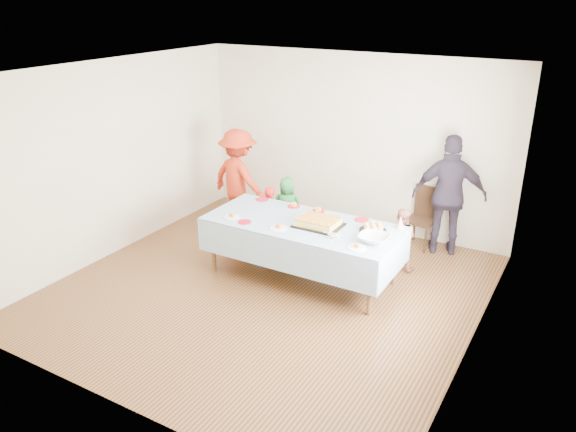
% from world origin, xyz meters
% --- Properties ---
extents(ground, '(5.00, 5.00, 0.00)m').
position_xyz_m(ground, '(0.00, 0.00, 0.00)').
color(ground, '#482314').
rests_on(ground, ground).
extents(room_walls, '(5.04, 5.04, 2.72)m').
position_xyz_m(room_walls, '(0.05, 0.00, 1.77)').
color(room_walls, beige).
rests_on(room_walls, ground).
extents(party_table, '(2.50, 1.10, 0.78)m').
position_xyz_m(party_table, '(0.22, 0.50, 0.72)').
color(party_table, brown).
rests_on(party_table, ground).
extents(birthday_cake, '(0.57, 0.44, 0.10)m').
position_xyz_m(birthday_cake, '(0.44, 0.50, 0.83)').
color(birthday_cake, black).
rests_on(birthday_cake, party_table).
extents(rolls_tray, '(0.33, 0.33, 0.10)m').
position_xyz_m(rolls_tray, '(1.10, 0.69, 0.82)').
color(rolls_tray, black).
rests_on(rolls_tray, party_table).
extents(punch_bowl, '(0.36, 0.36, 0.09)m').
position_xyz_m(punch_bowl, '(1.22, 0.40, 0.82)').
color(punch_bowl, silver).
rests_on(punch_bowl, party_table).
extents(party_hat, '(0.10, 0.10, 0.16)m').
position_xyz_m(party_hat, '(1.36, 0.93, 0.86)').
color(party_hat, white).
rests_on(party_hat, party_table).
extents(fork_pile, '(0.24, 0.18, 0.07)m').
position_xyz_m(fork_pile, '(0.76, 0.26, 0.81)').
color(fork_pile, white).
rests_on(fork_pile, party_table).
extents(plate_red_far_a, '(0.19, 0.19, 0.01)m').
position_xyz_m(plate_red_far_a, '(-0.67, 0.95, 0.79)').
color(plate_red_far_a, red).
rests_on(plate_red_far_a, party_table).
extents(plate_red_far_b, '(0.17, 0.17, 0.01)m').
position_xyz_m(plate_red_far_b, '(-0.16, 0.93, 0.79)').
color(plate_red_far_b, red).
rests_on(plate_red_far_b, party_table).
extents(plate_red_far_c, '(0.18, 0.18, 0.01)m').
position_xyz_m(plate_red_far_c, '(0.22, 0.94, 0.79)').
color(plate_red_far_c, red).
rests_on(plate_red_far_c, party_table).
extents(plate_red_far_d, '(0.18, 0.18, 0.01)m').
position_xyz_m(plate_red_far_d, '(0.84, 0.95, 0.79)').
color(plate_red_far_d, red).
rests_on(plate_red_far_d, party_table).
extents(plate_red_near, '(0.17, 0.17, 0.01)m').
position_xyz_m(plate_red_near, '(-0.42, 0.13, 0.79)').
color(plate_red_near, red).
rests_on(plate_red_near, party_table).
extents(plate_white_left, '(0.21, 0.21, 0.01)m').
position_xyz_m(plate_white_left, '(-0.66, 0.19, 0.79)').
color(plate_white_left, white).
rests_on(plate_white_left, party_table).
extents(plate_white_mid, '(0.22, 0.22, 0.01)m').
position_xyz_m(plate_white_mid, '(0.05, 0.18, 0.79)').
color(plate_white_mid, white).
rests_on(plate_white_mid, party_table).
extents(plate_white_right, '(0.21, 0.21, 0.01)m').
position_xyz_m(plate_white_right, '(1.12, 0.14, 0.79)').
color(plate_white_right, white).
rests_on(plate_white_right, party_table).
extents(dining_chair, '(0.43, 0.43, 0.89)m').
position_xyz_m(dining_chair, '(1.27, 2.28, 0.50)').
color(dining_chair, black).
rests_on(dining_chair, ground).
extents(toddler_left, '(0.38, 0.32, 0.89)m').
position_xyz_m(toddler_left, '(-0.69, 1.21, 0.45)').
color(toddler_left, red).
rests_on(toddler_left, ground).
extents(toddler_mid, '(0.54, 0.46, 0.94)m').
position_xyz_m(toddler_mid, '(-0.62, 1.56, 0.47)').
color(toddler_mid, '#287A39').
rests_on(toddler_mid, ground).
extents(toddler_right, '(0.48, 0.40, 0.87)m').
position_xyz_m(toddler_right, '(1.24, 1.37, 0.44)').
color(toddler_right, '#B36B53').
rests_on(toddler_right, ground).
extents(adult_left, '(1.11, 0.76, 1.58)m').
position_xyz_m(adult_left, '(-1.47, 1.51, 0.79)').
color(adult_left, red).
rests_on(adult_left, ground).
extents(adult_right, '(1.09, 0.71, 1.73)m').
position_xyz_m(adult_right, '(1.62, 2.20, 0.86)').
color(adult_right, '#312837').
rests_on(adult_right, ground).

